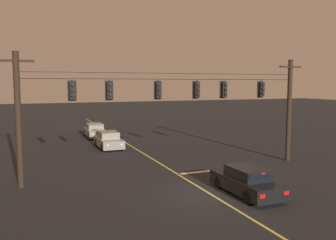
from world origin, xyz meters
TOP-DOWN VIEW (x-y plane):
  - ground_plane at (0.00, 0.00)m, footprint 180.00×180.00m
  - lane_centre_stripe at (0.00, 10.73)m, footprint 0.14×60.00m
  - stop_bar_paint at (1.90, 4.13)m, footprint 3.40×0.36m
  - signal_span_assembly at (-0.00, 4.73)m, footprint 19.46×0.32m
  - traffic_light_leftmost at (-6.04, 4.71)m, footprint 0.48×0.41m
  - traffic_light_left_inner at (-3.97, 4.71)m, footprint 0.48×0.41m
  - traffic_light_centre at (-1.02, 4.71)m, footprint 0.48×0.41m
  - traffic_light_right_inner at (1.55, 4.71)m, footprint 0.48×0.41m
  - traffic_light_rightmost at (3.52, 4.71)m, footprint 0.48×0.41m
  - traffic_light_far_right at (6.43, 4.71)m, footprint 0.48×0.41m
  - car_waiting_near_lane at (1.68, -0.69)m, footprint 1.80×4.33m
  - car_oncoming_lead at (-2.00, 14.54)m, footprint 1.80×4.42m
  - car_oncoming_trailing at (-2.04, 21.15)m, footprint 1.80×4.42m

SIDE VIEW (x-z plane):
  - ground_plane at x=0.00m, z-range 0.00..0.00m
  - lane_centre_stripe at x=0.00m, z-range 0.00..0.01m
  - stop_bar_paint at x=1.90m, z-range 0.00..0.01m
  - car_oncoming_lead at x=-2.00m, z-range -0.05..1.34m
  - car_oncoming_trailing at x=-2.04m, z-range -0.05..1.34m
  - car_waiting_near_lane at x=1.68m, z-range -0.05..1.34m
  - signal_span_assembly at x=0.00m, z-range 0.15..7.32m
  - traffic_light_leftmost at x=-6.04m, z-range 4.51..5.73m
  - traffic_light_left_inner at x=-3.97m, z-range 4.51..5.73m
  - traffic_light_centre at x=-1.02m, z-range 4.51..5.73m
  - traffic_light_right_inner at x=1.55m, z-range 4.51..5.73m
  - traffic_light_rightmost at x=3.52m, z-range 4.51..5.73m
  - traffic_light_far_right at x=6.43m, z-range 4.51..5.73m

